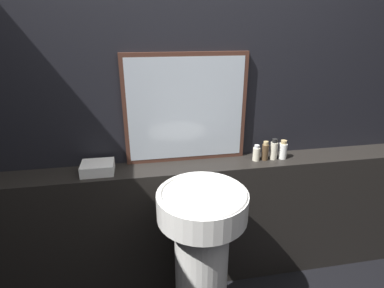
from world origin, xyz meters
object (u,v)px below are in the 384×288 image
object	(u,v)px
mirror	(186,109)
pedestal_sink	(202,253)
towel_stack	(98,168)
conditioner_bottle	(265,151)
lotion_bottle	(274,150)
shampoo_bottle	(256,153)
body_wash_bottle	(283,150)

from	to	relation	value
mirror	pedestal_sink	bearing A→B (deg)	-90.01
towel_stack	conditioner_bottle	size ratio (longest dim) A/B	1.48
mirror	lotion_bottle	distance (m)	0.64
mirror	conditioner_bottle	size ratio (longest dim) A/B	5.99
shampoo_bottle	lotion_bottle	xyz separation A→B (m)	(0.12, 0.00, 0.02)
conditioner_bottle	lotion_bottle	size ratio (longest dim) A/B	0.91
body_wash_bottle	shampoo_bottle	bearing A→B (deg)	180.00
body_wash_bottle	towel_stack	bearing A→B (deg)	180.00
pedestal_sink	shampoo_bottle	world-z (taller)	shampoo_bottle
mirror	towel_stack	size ratio (longest dim) A/B	4.04
conditioner_bottle	pedestal_sink	bearing A→B (deg)	-141.05
shampoo_bottle	lotion_bottle	distance (m)	0.12
body_wash_bottle	mirror	bearing A→B (deg)	171.52
mirror	lotion_bottle	xyz separation A→B (m)	(0.57, -0.09, -0.28)
lotion_bottle	mirror	bearing A→B (deg)	170.57
conditioner_bottle	shampoo_bottle	bearing A→B (deg)	180.00
lotion_bottle	body_wash_bottle	world-z (taller)	lotion_bottle
conditioner_bottle	mirror	bearing A→B (deg)	169.48
towel_stack	lotion_bottle	distance (m)	1.12
mirror	shampoo_bottle	xyz separation A→B (m)	(0.45, -0.09, -0.29)
towel_stack	conditioner_bottle	distance (m)	1.06
pedestal_sink	lotion_bottle	xyz separation A→B (m)	(0.57, 0.41, 0.40)
shampoo_bottle	lotion_bottle	size ratio (longest dim) A/B	0.76
pedestal_sink	lotion_bottle	distance (m)	0.81
towel_stack	shampoo_bottle	world-z (taller)	shampoo_bottle
shampoo_bottle	lotion_bottle	world-z (taller)	lotion_bottle
shampoo_bottle	conditioner_bottle	world-z (taller)	conditioner_bottle
lotion_bottle	body_wash_bottle	size ratio (longest dim) A/B	1.12
lotion_bottle	towel_stack	bearing A→B (deg)	180.00
pedestal_sink	mirror	xyz separation A→B (m)	(0.00, 0.50, 0.68)
shampoo_bottle	body_wash_bottle	bearing A→B (deg)	0.00
body_wash_bottle	pedestal_sink	bearing A→B (deg)	-147.02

